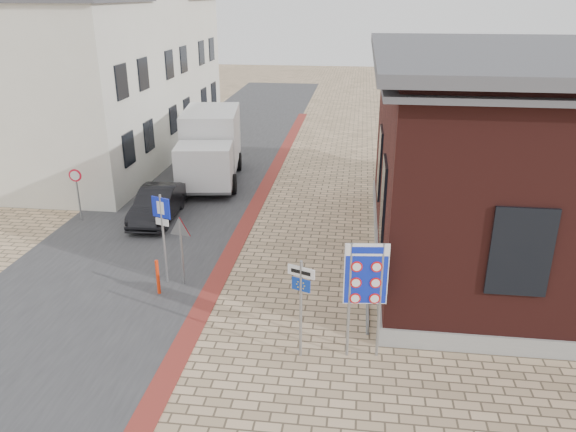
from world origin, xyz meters
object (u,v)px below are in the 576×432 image
at_px(parking_sign, 162,223).
at_px(essen_sign, 301,294).
at_px(sedan, 158,204).
at_px(box_truck, 210,146).
at_px(border_sign, 366,276).
at_px(bollard, 158,277).

bearing_deg(parking_sign, essen_sign, -15.35).
distance_m(sedan, essen_sign, 10.56).
xyz_separation_m(box_truck, essen_sign, (5.72, -13.39, 0.07)).
xyz_separation_m(sedan, essen_sign, (6.53, -8.23, 1.08)).
bearing_deg(box_truck, essen_sign, -75.23).
bearing_deg(border_sign, box_truck, 112.44).
relative_size(box_truck, parking_sign, 2.24).
bearing_deg(bollard, border_sign, -20.97).
bearing_deg(bollard, essen_sign, -29.05).
xyz_separation_m(box_truck, parking_sign, (1.22, -10.14, 0.33)).
bearing_deg(border_sign, parking_sign, 146.84).
relative_size(border_sign, essen_sign, 1.17).
height_order(box_truck, parking_sign, box_truck).
relative_size(border_sign, bollard, 2.75).
bearing_deg(essen_sign, box_truck, 134.99).
distance_m(box_truck, border_sign, 15.04).
distance_m(sedan, bollard, 6.08).
height_order(border_sign, bollard, border_sign).
xyz_separation_m(sedan, box_truck, (0.81, 5.16, 1.01)).
relative_size(box_truck, border_sign, 2.12).
height_order(border_sign, essen_sign, border_sign).
relative_size(box_truck, essen_sign, 2.48).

